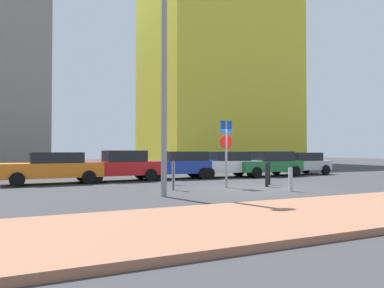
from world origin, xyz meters
TOP-DOWN VIEW (x-y plane):
  - ground_plane at (0.00, 0.00)m, footprint 120.00×120.00m
  - sidewalk_brick at (0.00, -5.73)m, footprint 40.00×3.88m
  - parked_car_orange at (-7.29, 5.83)m, footprint 4.58×2.17m
  - parked_car_red at (-3.99, 6.10)m, footprint 4.18×2.09m
  - parked_car_blue at (-0.62, 6.28)m, footprint 4.67×2.12m
  - parked_car_white at (2.19, 6.17)m, footprint 4.62×2.29m
  - parked_car_green at (5.17, 5.77)m, footprint 4.48×2.18m
  - parked_car_silver at (8.19, 6.23)m, footprint 4.10×2.15m
  - parking_sign_post at (-0.68, 0.89)m, footprint 0.60×0.10m
  - parking_meter at (-3.06, 1.00)m, footprint 0.18×0.14m
  - street_lamp at (-4.11, -0.80)m, footprint 0.70×0.36m
  - traffic_bollard_near at (1.78, 1.20)m, footprint 0.14×0.14m
  - traffic_bollard_mid at (0.94, -1.30)m, footprint 0.16×0.16m
  - traffic_bollard_far at (1.13, 0.49)m, footprint 0.14×0.14m
  - traffic_bollard_edge at (-2.31, 2.91)m, footprint 0.15×0.15m
  - building_colorful_midrise at (13.42, 28.29)m, footprint 16.83×15.56m

SIDE VIEW (x-z plane):
  - ground_plane at x=0.00m, z-range 0.00..0.00m
  - sidewalk_brick at x=0.00m, z-range 0.00..0.14m
  - traffic_bollard_mid at x=0.94m, z-range 0.00..0.92m
  - traffic_bollard_far at x=1.13m, z-range 0.00..1.05m
  - traffic_bollard_near at x=1.78m, z-range 0.00..1.06m
  - traffic_bollard_edge at x=-2.31m, z-range 0.00..1.07m
  - parked_car_silver at x=8.19m, z-range 0.04..1.51m
  - parked_car_orange at x=-7.29m, z-range 0.04..1.54m
  - parked_car_white at x=2.19m, z-range 0.03..1.56m
  - parked_car_blue at x=-0.62m, z-range 0.03..1.57m
  - parked_car_green at x=5.17m, z-range 0.04..1.58m
  - parked_car_red at x=-3.99m, z-range 0.02..1.62m
  - parking_meter at x=-3.06m, z-range 0.22..1.72m
  - parking_sign_post at x=-0.68m, z-range 0.38..3.27m
  - street_lamp at x=-4.11m, z-range 0.64..8.85m
  - building_colorful_midrise at x=13.42m, z-range 0.00..23.84m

